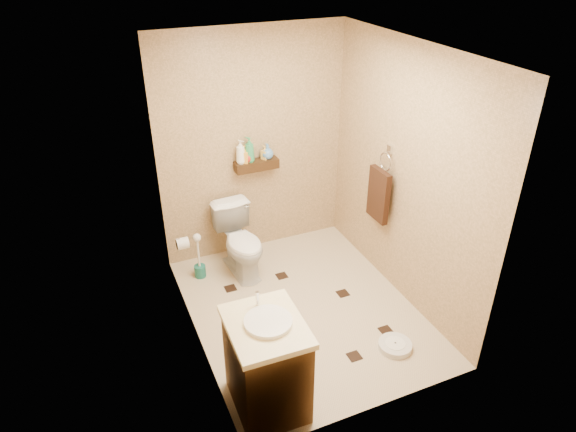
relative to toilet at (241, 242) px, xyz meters
name	(u,v)px	position (x,y,z in m)	size (l,w,h in m)	color
ground	(302,309)	(0.31, -0.83, -0.36)	(2.50, 2.50, 0.00)	#C7B492
wall_back	(253,146)	(0.31, 0.42, 0.84)	(2.00, 0.04, 2.40)	tan
wall_front	(387,280)	(0.31, -2.08, 0.84)	(2.00, 0.04, 2.40)	tan
wall_left	(186,221)	(-0.69, -0.83, 0.84)	(0.04, 2.50, 2.40)	tan
wall_right	(405,177)	(1.31, -0.83, 0.84)	(0.04, 2.50, 2.40)	tan
ceiling	(307,50)	(0.31, -0.83, 2.04)	(2.00, 2.50, 0.02)	silver
wall_shelf	(257,165)	(0.31, 0.34, 0.66)	(0.46, 0.14, 0.10)	#371F0F
floor_accents	(310,311)	(0.36, -0.89, -0.35)	(1.21, 1.42, 0.01)	black
toilet	(241,242)	(0.00, 0.00, 0.00)	(0.40, 0.70, 0.71)	white
vanity	(267,364)	(-0.39, -1.72, 0.05)	(0.55, 0.66, 0.90)	brown
bathroom_scale	(395,346)	(0.83, -1.61, -0.33)	(0.37, 0.37, 0.06)	silver
toilet_brush	(199,262)	(-0.44, 0.07, -0.18)	(0.12, 0.12, 0.51)	#186356
towel_ring	(379,192)	(1.23, -0.58, 0.59)	(0.12, 0.30, 0.76)	silver
toilet_paper	(182,243)	(-0.63, -0.18, 0.25)	(0.12, 0.11, 0.12)	silver
bottle_a	(241,152)	(0.15, 0.34, 0.84)	(0.10, 0.10, 0.25)	white
bottle_b	(244,154)	(0.18, 0.34, 0.81)	(0.08, 0.08, 0.18)	gold
bottle_c	(247,156)	(0.21, 0.34, 0.78)	(0.11, 0.11, 0.14)	red
bottle_d	(249,150)	(0.24, 0.34, 0.85)	(0.10, 0.10, 0.26)	#2E8C55
bottle_e	(265,153)	(0.41, 0.34, 0.79)	(0.06, 0.07, 0.14)	#F5BF51
bottle_f	(267,151)	(0.44, 0.34, 0.79)	(0.12, 0.12, 0.16)	#4C80BF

